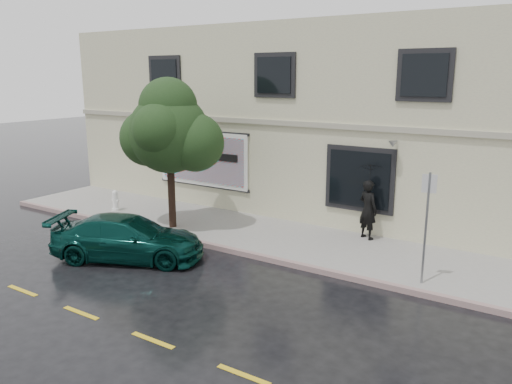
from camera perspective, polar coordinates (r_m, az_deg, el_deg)
The scene contains 12 objects.
ground at distance 14.34m, azimuth -8.27°, elevation -8.20°, with size 90.00×90.00×0.00m, color black.
sidewalk at distance 16.75m, azimuth -0.99°, elevation -4.61°, with size 20.00×3.50×0.15m, color #9A9892.
curb at distance 15.40m, azimuth -4.62°, elevation -6.28°, with size 20.00×0.18×0.16m, color gray.
road_marking at distance 12.15m, azimuth -19.37°, elevation -12.90°, with size 19.00×0.12×0.01m, color gold.
building at distance 21.04m, azimuth 7.76°, elevation 8.45°, with size 20.00×8.12×7.00m.
billboard at distance 19.44m, azimuth -6.16°, elevation 3.82°, with size 4.30×0.16×2.20m.
car at distance 14.88m, azimuth -14.43°, elevation -5.10°, with size 1.92×4.35×1.27m, color #08322D.
pedestrian at distance 16.02m, azimuth 12.67°, elevation -1.97°, with size 0.69×0.45×1.89m, color black.
umbrella at distance 15.74m, azimuth 12.91°, elevation 2.63°, with size 0.98×0.98×0.73m, color black.
street_tree at distance 16.68m, azimuth -9.89°, elevation 6.61°, with size 2.65×2.65×4.53m.
fire_hydrant at distance 19.80m, azimuth -15.77°, elevation -0.94°, with size 0.32×0.30×0.78m.
sign_pole at distance 12.76m, azimuth 18.91°, elevation -2.90°, with size 0.34×0.10×2.81m.
Camera 1 is at (8.84, -10.02, 5.20)m, focal length 35.00 mm.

